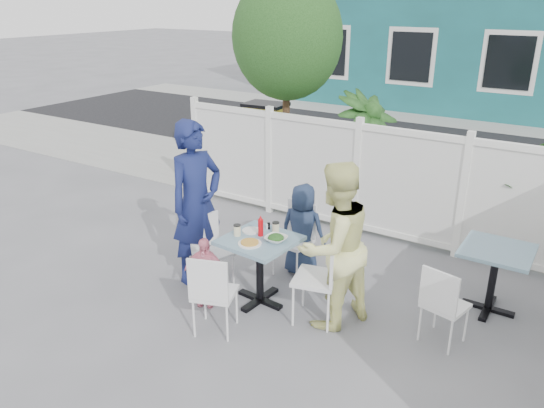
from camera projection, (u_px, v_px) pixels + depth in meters
The scene contains 29 objects.
ground at pixel (256, 305), 5.88m from camera, with size 80.00×80.00×0.00m, color slate.
near_sidewalk at pixel (383, 201), 8.87m from camera, with size 24.00×2.60×0.01m, color gray.
street at pixel (444, 150), 11.78m from camera, with size 24.00×5.00×0.01m, color black.
far_sidewalk at pixel (477, 124), 14.21m from camera, with size 24.00×1.60×0.01m, color gray.
building at pixel (499, 3), 16.04m from camera, with size 11.00×6.00×6.00m.
fence_back at pixel (357, 181), 7.43m from camera, with size 5.86×0.08×1.60m.
tree at pixel (287, 37), 8.33m from camera, with size 1.80×1.62×3.59m.
utility_cabinet at pixel (266, 141), 10.02m from camera, with size 0.70×0.50×1.30m, color yellow.
potted_shrub_a at pixel (363, 155), 8.03m from camera, with size 1.06×1.06×1.90m, color #193B14.
potted_shrub_b at pixel (495, 195), 7.06m from camera, with size 1.30×1.13×1.44m, color #193B14.
main_table at pixel (260, 253), 5.74m from camera, with size 0.80×0.80×0.77m.
spare_table at pixel (495, 263), 5.58m from camera, with size 0.70×0.70×0.74m.
chair_left at pixel (210, 245), 6.18m from camera, with size 0.47×0.48×0.85m.
chair_right at pixel (324, 272), 5.39m from camera, with size 0.53×0.54×1.00m.
chair_back at pixel (297, 233), 6.42m from camera, with size 0.44×0.42×0.89m.
chair_near at pixel (212, 290), 5.19m from camera, with size 0.51×0.50×0.89m.
chair_spare at pixel (442, 301), 5.05m from camera, with size 0.45×0.44×0.84m.
man at pixel (196, 203), 6.12m from camera, with size 0.71×0.47×1.94m, color #161E51.
woman at pixel (334, 246), 5.28m from camera, with size 0.85×0.66×1.75m, color #E4E642.
boy at pixel (303, 230), 6.38m from camera, with size 0.56×0.36×1.15m, color #1E2C48.
toddler at pixel (205, 272), 5.76m from camera, with size 0.47×0.20×0.80m, color pink.
plate_main at pixel (250, 244), 5.54m from camera, with size 0.25×0.25×0.02m, color white.
plate_side at pixel (251, 231), 5.85m from camera, with size 0.21×0.21×0.01m, color white.
salad_bowl at pixel (276, 239), 5.60m from camera, with size 0.23×0.23×0.06m, color white.
coffee_cup_a at pixel (237, 231), 5.73m from camera, with size 0.08×0.08×0.11m, color beige.
coffee_cup_b at pixel (276, 228), 5.79m from camera, with size 0.08×0.08×0.11m, color beige.
ketchup_bottle at pixel (261, 228), 5.71m from camera, with size 0.06×0.06×0.19m, color red.
salt_shaker at pixel (267, 226), 5.90m from camera, with size 0.03×0.03×0.06m, color white.
pepper_shaker at pixel (269, 226), 5.90m from camera, with size 0.03×0.03×0.07m, color black.
Camera 1 is at (2.87, -4.18, 3.19)m, focal length 35.00 mm.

